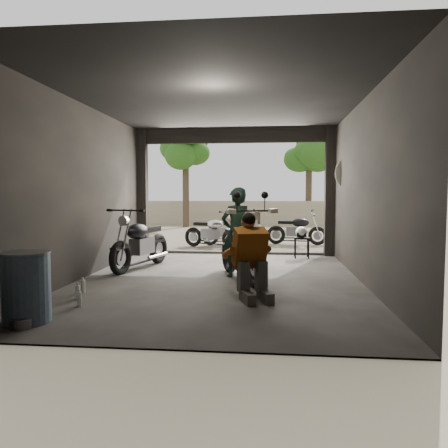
% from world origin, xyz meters
% --- Properties ---
extents(ground, '(80.00, 80.00, 0.00)m').
position_xyz_m(ground, '(0.00, 0.00, 0.00)').
color(ground, '#7A6D56').
rests_on(ground, ground).
extents(garage, '(7.00, 7.13, 3.20)m').
position_xyz_m(garage, '(0.00, 0.55, 1.28)').
color(garage, '#2D2B28').
rests_on(garage, ground).
extents(boundary_wall, '(18.00, 0.30, 1.20)m').
position_xyz_m(boundary_wall, '(0.00, 14.00, 0.60)').
color(boundary_wall, gray).
rests_on(boundary_wall, ground).
extents(tree_left, '(2.20, 2.20, 5.60)m').
position_xyz_m(tree_left, '(-3.00, 12.50, 3.99)').
color(tree_left, '#382B1E').
rests_on(tree_left, ground).
extents(tree_right, '(2.20, 2.20, 5.00)m').
position_xyz_m(tree_right, '(2.80, 14.00, 3.56)').
color(tree_right, '#382B1E').
rests_on(tree_right, ground).
extents(main_bike, '(1.48, 2.15, 1.32)m').
position_xyz_m(main_bike, '(0.39, 0.14, 0.66)').
color(main_bike, beige).
rests_on(main_bike, ground).
extents(left_bike, '(1.21, 2.00, 1.27)m').
position_xyz_m(left_bike, '(-1.75, 1.09, 0.63)').
color(left_bike, black).
rests_on(left_bike, ground).
extents(outside_bike_a, '(1.73, 1.25, 1.08)m').
position_xyz_m(outside_bike_a, '(-0.75, 4.73, 0.54)').
color(outside_bike_a, black).
rests_on(outside_bike_a, ground).
extents(outside_bike_b, '(1.62, 1.34, 1.03)m').
position_xyz_m(outside_bike_b, '(-0.36, 5.66, 0.51)').
color(outside_bike_b, '#3C190E').
rests_on(outside_bike_b, ground).
extents(outside_bike_c, '(1.67, 0.88, 1.08)m').
position_xyz_m(outside_bike_c, '(1.73, 5.81, 0.54)').
color(outside_bike_c, black).
rests_on(outside_bike_c, ground).
extents(rider, '(0.73, 0.66, 1.68)m').
position_xyz_m(rider, '(0.29, 0.40, 0.84)').
color(rider, black).
rests_on(rider, ground).
extents(mechanic, '(0.88, 1.01, 1.24)m').
position_xyz_m(mechanic, '(0.65, -1.34, 0.62)').
color(mechanic, '#A85916').
rests_on(mechanic, ground).
extents(stool, '(0.37, 0.37, 0.52)m').
position_xyz_m(stool, '(1.67, 2.90, 0.44)').
color(stool, black).
rests_on(stool, ground).
extents(helmet, '(0.33, 0.34, 0.26)m').
position_xyz_m(helmet, '(1.66, 2.87, 0.65)').
color(helmet, silver).
rests_on(helmet, stool).
extents(oil_drum, '(0.59, 0.59, 0.86)m').
position_xyz_m(oil_drum, '(-2.00, -2.78, 0.43)').
color(oil_drum, '#3A4D61').
rests_on(oil_drum, ground).
extents(sign_post, '(0.81, 0.08, 2.43)m').
position_xyz_m(sign_post, '(2.77, 2.52, 1.65)').
color(sign_post, black).
rests_on(sign_post, ground).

